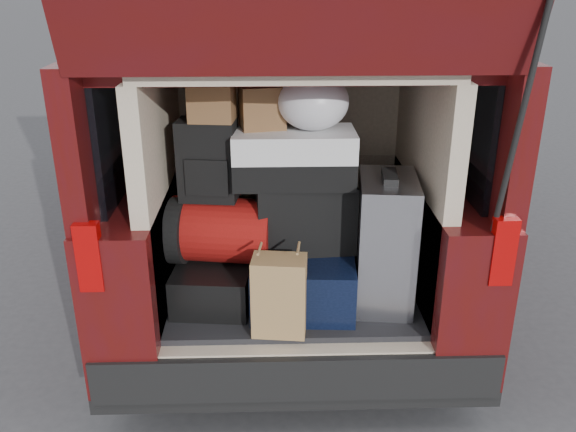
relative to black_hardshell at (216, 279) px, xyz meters
name	(u,v)px	position (x,y,z in m)	size (l,w,h in m)	color
ground	(294,399)	(0.40, -0.14, -0.65)	(80.00, 80.00, 0.00)	#39393B
minivan	(285,139)	(0.40, 1.72, 0.26)	(1.90, 5.35, 2.77)	black
load_floor	(292,326)	(0.40, 0.13, -0.38)	(1.24, 1.05, 0.55)	black
black_hardshell	(216,279)	(0.00, 0.00, 0.00)	(0.37, 0.51, 0.20)	black
navy_hardshell	(303,274)	(0.44, -0.01, 0.03)	(0.50, 0.61, 0.26)	black
silver_roller	(385,242)	(0.85, -0.05, 0.22)	(0.27, 0.43, 0.65)	silver
kraft_bag	(279,296)	(0.32, -0.32, 0.09)	(0.24, 0.16, 0.38)	#9C7A46
red_duffel	(222,230)	(0.04, 0.02, 0.26)	(0.49, 0.32, 0.32)	maroon
black_soft_case	(305,215)	(0.45, 0.04, 0.33)	(0.48, 0.29, 0.34)	black
backpack	(208,160)	(-0.01, 0.04, 0.62)	(0.27, 0.17, 0.39)	black
twotone_duffel	(294,157)	(0.40, 0.03, 0.63)	(0.57, 0.30, 0.26)	white
grocery_sack_lower	(212,101)	(0.02, 0.03, 0.91)	(0.20, 0.16, 0.18)	brown
grocery_sack_upper	(262,107)	(0.25, 0.08, 0.86)	(0.20, 0.16, 0.20)	brown
plastic_bag_center	(313,102)	(0.49, 0.04, 0.90)	(0.33, 0.31, 0.27)	silver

